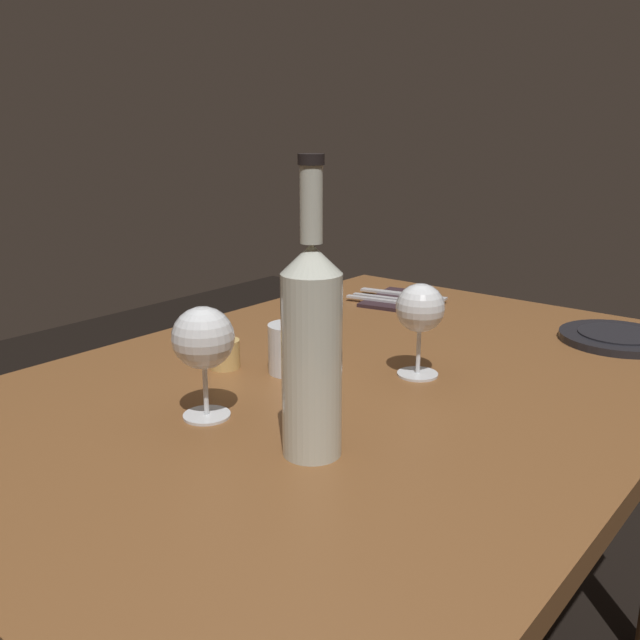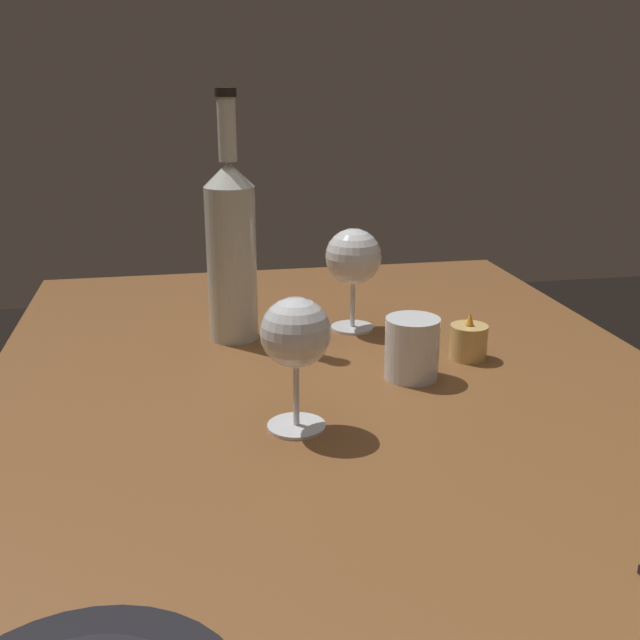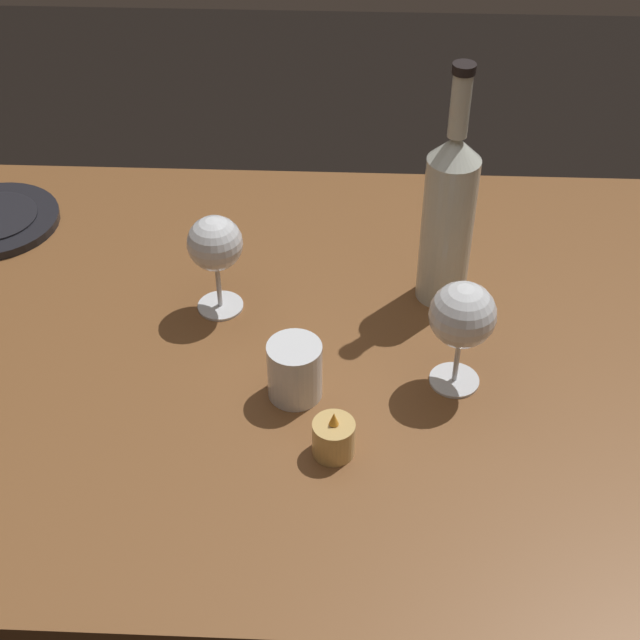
{
  "view_description": "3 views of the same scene",
  "coord_description": "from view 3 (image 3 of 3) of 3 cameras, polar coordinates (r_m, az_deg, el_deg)",
  "views": [
    {
      "loc": [
        -0.84,
        -0.62,
        1.13
      ],
      "look_at": [
        -0.07,
        0.02,
        0.85
      ],
      "focal_mm": 38.75,
      "sensor_mm": 36.0,
      "label": 1
    },
    {
      "loc": [
        0.84,
        -0.19,
        1.12
      ],
      "look_at": [
        -0.09,
        -0.02,
        0.81
      ],
      "focal_mm": 42.85,
      "sensor_mm": 36.0,
      "label": 2
    },
    {
      "loc": [
        -0.12,
        0.95,
        1.59
      ],
      "look_at": [
        -0.08,
        0.09,
        0.86
      ],
      "focal_mm": 51.87,
      "sensor_mm": 36.0,
      "label": 3
    }
  ],
  "objects": [
    {
      "name": "wine_glass_left",
      "position": [
        1.16,
        8.78,
        0.2
      ],
      "size": [
        0.09,
        0.09,
        0.16
      ],
      "color": "white",
      "rests_on": "dining_table"
    },
    {
      "name": "water_tumbler",
      "position": [
        1.18,
        -1.57,
        -3.27
      ],
      "size": [
        0.07,
        0.07,
        0.08
      ],
      "color": "white",
      "rests_on": "dining_table"
    },
    {
      "name": "ground_plane",
      "position": [
        1.86,
        -2.52,
        -18.64
      ],
      "size": [
        6.0,
        6.0,
        0.0
      ],
      "primitive_type": "plane",
      "color": "black"
    },
    {
      "name": "dining_table",
      "position": [
        1.34,
        -3.31,
        -4.23
      ],
      "size": [
        1.3,
        0.9,
        0.74
      ],
      "color": "brown",
      "rests_on": "ground"
    },
    {
      "name": "votive_candle",
      "position": [
        1.12,
        0.84,
        -7.34
      ],
      "size": [
        0.05,
        0.05,
        0.07
      ],
      "color": "#DBB266",
      "rests_on": "dining_table"
    },
    {
      "name": "wine_glass_right",
      "position": [
        1.28,
        -6.49,
        4.57
      ],
      "size": [
        0.08,
        0.08,
        0.15
      ],
      "color": "white",
      "rests_on": "dining_table"
    },
    {
      "name": "wine_bottle",
      "position": [
        1.29,
        7.92,
        6.44
      ],
      "size": [
        0.07,
        0.07,
        0.36
      ],
      "color": "silver",
      "rests_on": "dining_table"
    }
  ]
}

